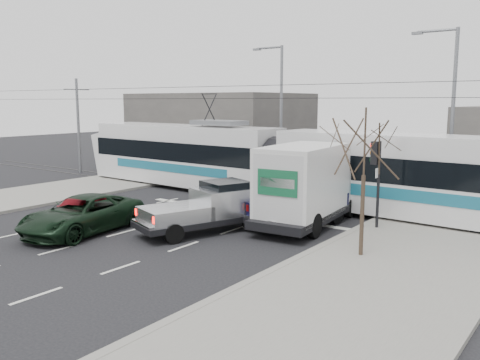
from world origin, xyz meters
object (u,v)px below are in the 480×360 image
Objects in this scene: tram at (281,163)px; box_truck at (309,186)px; bare_tree at (365,149)px; silver_pickup at (211,207)px; traffic_signal at (376,165)px; navy_pickup at (303,202)px; green_car at (82,215)px; red_car at (80,210)px; street_lamp_near at (449,106)px; street_lamp_far at (279,105)px.

tram is 3.92× the size of box_truck.
silver_pickup is at bearing -179.18° from bare_tree.
traffic_signal is 0.69× the size of navy_pickup.
traffic_signal is 0.50× the size of box_truck.
navy_pickup is at bearing 36.47° from green_car.
red_car is at bearing -109.96° from tram.
tram reaches higher than red_car.
box_truck is (2.76, 3.30, 0.73)m from silver_pickup.
bare_tree is 1.39× the size of traffic_signal.
silver_pickup is at bearing 32.00° from green_car.
street_lamp_near reaches higher than box_truck.
navy_pickup reaches higher than red_car.
red_car is (-5.11, -2.71, -0.33)m from silver_pickup.
box_truck is at bearing 66.74° from navy_pickup.
green_car is 1.36× the size of red_car.
silver_pickup is at bearing -135.16° from box_truck.
street_lamp_far reaches higher than traffic_signal.
red_car is at bearing -133.40° from navy_pickup.
bare_tree reaches higher than box_truck.
traffic_signal reaches higher than red_car.
silver_pickup is at bearing 15.87° from red_car.
tram is 11.02m from green_car.
traffic_signal reaches higher than silver_pickup.
traffic_signal is (-1.13, 4.00, -1.05)m from bare_tree.
street_lamp_far is at bearing 122.51° from box_truck.
traffic_signal is 14.47m from street_lamp_far.
red_car is at bearing -128.51° from street_lamp_near.
bare_tree is 0.96× the size of navy_pickup.
bare_tree is 0.84× the size of silver_pickup.
bare_tree is at bearing 10.51° from green_car.
green_car is 1.22m from red_car.
street_lamp_far is 2.24× the size of red_car.
tram is 10.76m from red_car.
box_truck is 9.95m from red_car.
bare_tree is at bearing -45.44° from box_truck.
navy_pickup is (-3.65, -8.50, -4.08)m from street_lamp_near.
traffic_signal is 3.44m from navy_pickup.
street_lamp_far reaches higher than silver_pickup.
bare_tree reaches higher than traffic_signal.
red_car is (-11.67, -2.80, -3.11)m from bare_tree.
silver_pickup is (1.08, -7.18, -1.03)m from tram.
silver_pickup is at bearing -79.23° from tram.
street_lamp_near is 2.24× the size of red_car.
traffic_signal is at bearing 57.10° from silver_pickup.
street_lamp_near is (-0.29, 11.50, 1.32)m from bare_tree.
box_truck is at bearing -163.53° from traffic_signal.
silver_pickup is 5.28m from green_car.
box_truck is at bearing -52.20° from street_lamp_far.
red_car is at bearing -131.96° from silver_pickup.
traffic_signal is at bearing -23.13° from tram.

